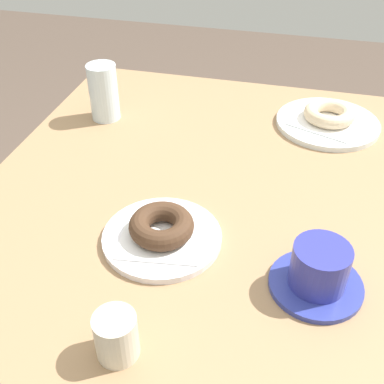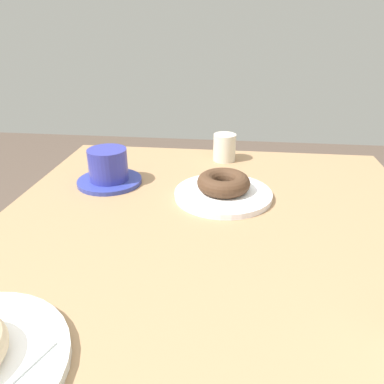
{
  "view_description": "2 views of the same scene",
  "coord_description": "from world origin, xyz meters",
  "views": [
    {
      "loc": [
        -0.73,
        -0.18,
        1.3
      ],
      "look_at": [
        -0.08,
        -0.01,
        0.79
      ],
      "focal_mm": 45.44,
      "sensor_mm": 36.0,
      "label": 1
    },
    {
      "loc": [
        0.52,
        0.03,
        1.08
      ],
      "look_at": [
        -0.08,
        -0.04,
        0.8
      ],
      "focal_mm": 35.27,
      "sensor_mm": 36.0,
      "label": 2
    }
  ],
  "objects": [
    {
      "name": "coffee_cup",
      "position": [
        -0.21,
        -0.24,
        0.78
      ],
      "size": [
        0.14,
        0.14,
        0.08
      ],
      "color": "#2E3992",
      "rests_on": "table"
    },
    {
      "name": "water_glass",
      "position": [
        0.2,
        0.26,
        0.81
      ],
      "size": [
        0.07,
        0.07,
        0.13
      ],
      "primitive_type": "cylinder",
      "color": "silver",
      "rests_on": "table"
    },
    {
      "name": "donut_sugar_ring",
      "position": [
        0.29,
        -0.24,
        0.78
      ],
      "size": [
        0.11,
        0.11,
        0.03
      ],
      "primitive_type": "torus",
      "color": "beige",
      "rests_on": "napkin_sugar_ring"
    },
    {
      "name": "sugar_jar",
      "position": [
        -0.39,
        0.01,
        0.78
      ],
      "size": [
        0.06,
        0.06,
        0.07
      ],
      "primitive_type": "cylinder",
      "color": "beige",
      "rests_on": "table"
    },
    {
      "name": "plate_sugar_ring",
      "position": [
        0.29,
        -0.24,
        0.76
      ],
      "size": [
        0.23,
        0.23,
        0.01
      ],
      "primitive_type": "cylinder",
      "color": "white",
      "rests_on": "table"
    },
    {
      "name": "donut_chocolate_ring",
      "position": [
        -0.17,
        0.01,
        0.78
      ],
      "size": [
        0.11,
        0.11,
        0.03
      ],
      "primitive_type": "torus",
      "color": "#452E1D",
      "rests_on": "napkin_chocolate_ring"
    },
    {
      "name": "plate_chocolate_ring",
      "position": [
        -0.17,
        0.01,
        0.76
      ],
      "size": [
        0.2,
        0.2,
        0.01
      ],
      "primitive_type": "cylinder",
      "color": "white",
      "rests_on": "table"
    },
    {
      "name": "table",
      "position": [
        0.0,
        0.0,
        0.67
      ],
      "size": [
        0.93,
        0.8,
        0.75
      ],
      "color": "#997551",
      "rests_on": "ground_plane"
    },
    {
      "name": "napkin_sugar_ring",
      "position": [
        0.29,
        -0.24,
        0.76
      ],
      "size": [
        0.18,
        0.18,
        0.0
      ],
      "primitive_type": "cube",
      "rotation": [
        0.0,
        0.0,
        -0.36
      ],
      "color": "white",
      "rests_on": "plate_sugar_ring"
    },
    {
      "name": "napkin_chocolate_ring",
      "position": [
        -0.17,
        0.01,
        0.76
      ],
      "size": [
        0.15,
        0.15,
        0.0
      ],
      "primitive_type": "cube",
      "rotation": [
        0.0,
        0.0,
        0.14
      ],
      "color": "white",
      "rests_on": "plate_chocolate_ring"
    }
  ]
}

